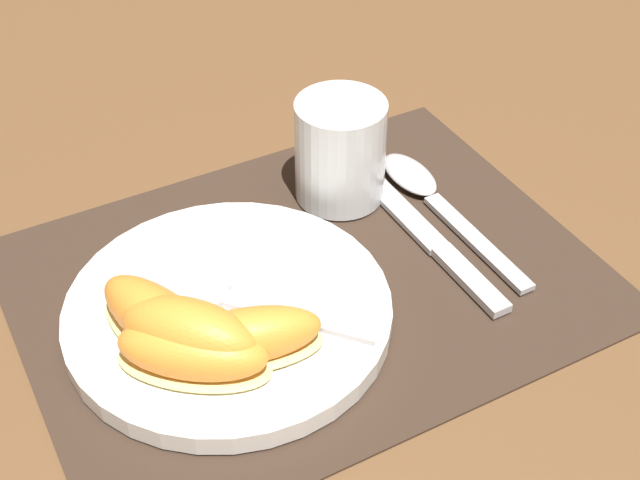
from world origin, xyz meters
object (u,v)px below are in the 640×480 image
Objects in this scene: juice_glass at (340,156)px; knife at (430,239)px; plate at (228,312)px; spoon at (427,191)px; citrus_wedge_0 at (164,327)px; citrus_wedge_1 at (190,336)px; citrus_wedge_2 at (193,352)px; citrus_wedge_3 at (245,339)px; fork at (234,301)px.

juice_glass reaches higher than knife.
plate is 1.21× the size of spoon.
citrus_wedge_1 reaches higher than citrus_wedge_0.
citrus_wedge_1 is at bearing -140.20° from plate.
citrus_wedge_2 is 0.04m from citrus_wedge_3.
citrus_wedge_2 reaches higher than fork.
plate reaches higher than spoon.
citrus_wedge_0 is at bearing -162.66° from plate.
plate is at bearing -165.14° from spoon.
fork reaches higher than spoon.
fork is (0.00, -0.00, 0.01)m from plate.
citrus_wedge_2 is at bearing -158.33° from spoon.
citrus_wedge_3 is at bearing -105.18° from fork.
citrus_wedge_3 is (0.03, -0.02, -0.00)m from citrus_wedge_1.
juice_glass reaches higher than spoon.
citrus_wedge_0 is at bearing 141.75° from citrus_wedge_3.
citrus_wedge_1 reaches higher than fork.
citrus_wedge_2 is at bearing -134.22° from plate.
knife is at bearing -121.18° from spoon.
juice_glass reaches higher than fork.
citrus_wedge_3 is (0.04, -0.03, -0.00)m from citrus_wedge_0.
plate is at bearing -178.74° from knife.
citrus_wedge_1 is (-0.22, -0.04, 0.03)m from knife.
juice_glass is (0.14, 0.09, 0.03)m from plate.
knife is (0.03, -0.09, -0.04)m from juice_glass.
spoon is 1.75× the size of citrus_wedge_2.
knife is 1.76× the size of citrus_wedge_3.
plate is 1.57× the size of fork.
spoon is 0.27m from citrus_wedge_2.
citrus_wedge_2 is (0.01, -0.03, -0.00)m from citrus_wedge_0.
fork is 0.06m from citrus_wedge_0.
fork is at bearing 35.72° from citrus_wedge_1.
citrus_wedge_1 is (-0.05, -0.03, 0.02)m from fork.
citrus_wedge_3 is at bearing -26.96° from citrus_wedge_1.
citrus_wedge_1 reaches higher than citrus_wedge_2.
citrus_wedge_1 is 0.95× the size of citrus_wedge_3.
fork is 1.16× the size of citrus_wedge_0.
citrus_wedge_3 is (-0.18, -0.05, 0.03)m from knife.
citrus_wedge_1 is 0.04m from citrus_wedge_3.
fork reaches higher than knife.
fork is at bearing 42.00° from citrus_wedge_2.
juice_glass is at bearing 32.82° from plate.
plate is 0.06m from citrus_wedge_1.
knife is at bearing 9.90° from citrus_wedge_1.
juice_glass is 0.82× the size of citrus_wedge_1.
citrus_wedge_1 is (-0.18, -0.13, -0.00)m from juice_glass.
juice_glass is 0.44× the size of knife.
citrus_wedge_1 is at bearing -170.10° from knife.
citrus_wedge_1 is 0.01m from citrus_wedge_2.
juice_glass is at bearing 29.10° from citrus_wedge_0.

